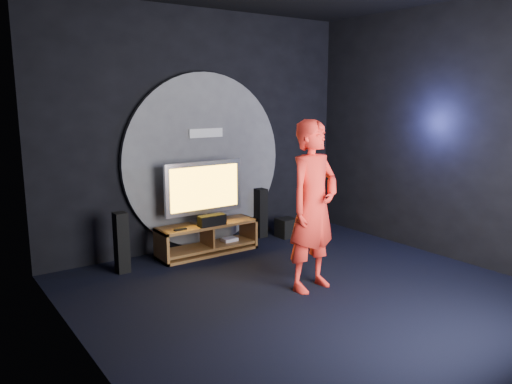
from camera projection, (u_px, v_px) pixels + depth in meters
floor at (311, 295)px, 5.74m from camera, size 5.00×5.00×0.00m
back_wall at (202, 131)px, 7.42m from camera, size 5.00×0.04×3.50m
left_wall at (80, 160)px, 4.00m from camera, size 0.04×5.00×3.50m
right_wall at (452, 134)px, 6.82m from camera, size 0.04×5.00×3.50m
wall_disc_panel at (205, 161)px, 7.46m from camera, size 2.60×0.11×2.60m
media_console at (208, 240)px, 7.24m from camera, size 1.48×0.45×0.45m
tv at (204, 189)px, 7.15m from camera, size 1.22×0.22×0.89m
center_speaker at (212, 220)px, 7.06m from camera, size 0.40×0.15×0.15m
remote at (180, 229)px, 6.82m from camera, size 0.18×0.05×0.02m
tower_speaker_left at (121, 243)px, 6.42m from camera, size 0.16×0.18×0.79m
tower_speaker_right at (261, 213)px, 8.06m from camera, size 0.16×0.18×0.79m
subwoofer at (286, 228)px, 8.09m from camera, size 0.28×0.28×0.31m
player at (313, 206)px, 5.78m from camera, size 0.79×0.58×2.00m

